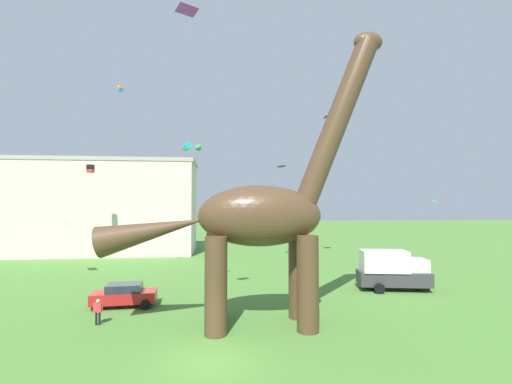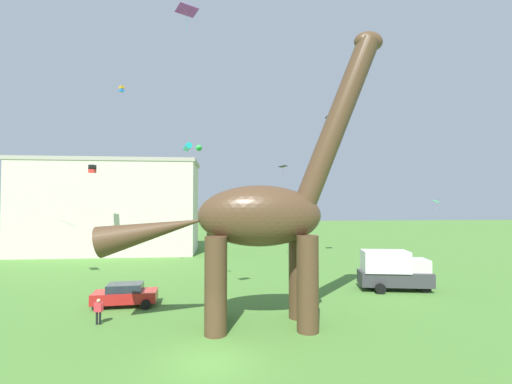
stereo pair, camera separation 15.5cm
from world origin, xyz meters
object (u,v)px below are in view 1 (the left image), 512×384
Objects in this scene: person_photographer at (301,282)px; kite_apex at (282,166)px; kite_mid_center at (189,147)px; kite_near_low at (66,223)px; kite_far_left at (434,201)px; dinosaur_sculpture at (259,216)px; kite_mid_right at (90,169)px; parked_sedan_left at (124,295)px; parked_box_truck at (392,270)px; person_watching_child at (98,309)px; kite_far_right at (187,10)px; kite_high_left at (120,89)px; kite_high_right at (328,116)px.

kite_apex is at bearing 153.12° from person_photographer.
kite_mid_center reaches higher than person_photographer.
kite_mid_center is 0.87× the size of kite_near_low.
kite_far_left is 16.89m from kite_apex.
dinosaur_sculpture is 14.82× the size of person_photographer.
kite_mid_center is 15.96m from kite_near_low.
kite_apex reaches higher than kite_mid_right.
parked_sedan_left is 3.66× the size of person_photographer.
parked_box_truck is at bearing 15.87° from dinosaur_sculpture.
person_watching_child is at bearing -61.17° from kite_near_low.
kite_apex is (0.80, 13.10, 10.70)m from person_photographer.
parked_box_truck is 17.95m from kite_apex.
parked_sedan_left is at bearing -173.38° from person_watching_child.
kite_mid_center is at bearing 158.36° from person_watching_child.
kite_far_right is (-15.82, -8.13, 16.07)m from parked_box_truck.
parked_box_truck is 3.36× the size of kite_mid_center.
kite_near_low is (-21.25, 7.59, 4.41)m from person_photographer.
kite_apex is (22.04, 5.50, 6.28)m from kite_near_low.
kite_mid_right is 0.46× the size of kite_near_low.
person_watching_child reaches higher than person_photographer.
kite_high_left is at bearing 104.22° from parked_sedan_left.
person_photographer is 0.80× the size of kite_apex.
person_photographer is (4.25, 7.54, -5.62)m from dinosaur_sculpture.
parked_box_truck is 7.56m from person_photographer.
parked_sedan_left is at bearing -63.66° from kite_mid_right.
parked_sedan_left is 3.12× the size of kite_far_right.
kite_mid_right is (-7.81, 20.44, 10.11)m from person_watching_child.
kite_apex is (9.68, 13.38, -0.03)m from kite_mid_center.
kite_far_right reaches higher than person_photographer.
person_photographer is at bearing -93.48° from kite_apex.
kite_high_right is (6.42, 12.77, 16.82)m from person_photographer.
kite_far_right is at bearing -55.01° from parked_sedan_left.
kite_apex is (14.32, 19.54, 10.51)m from person_watching_child.
parked_sedan_left is 2.47× the size of kite_mid_center.
parked_sedan_left is 13.29m from person_photographer.
kite_high_right is 23.39m from kite_high_left.
parked_box_truck reaches higher than person_watching_child.
kite_near_low is (-12.91, 16.13, -12.59)m from kite_far_right.
person_photographer is 0.67× the size of kite_mid_center.
person_watching_child is (-13.52, -6.44, 0.18)m from person_photographer.
kite_high_left is (-15.51, 4.64, 16.72)m from person_photographer.
kite_near_low is 13.89m from kite_high_left.
kite_apex is at bearing 54.12° from kite_mid_center.
kite_far_right is at bearing -86.22° from kite_mid_center.
kite_mid_center is at bearing -36.60° from kite_high_left.
parked_sedan_left is 30.02m from kite_high_right.
kite_far_right reaches higher than person_watching_child.
parked_sedan_left is 21.42m from kite_mid_right.
parked_sedan_left is at bearing -71.39° from kite_high_left.
kite_far_right is 26.86m from kite_mid_right.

